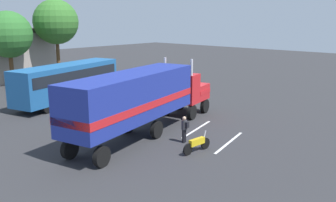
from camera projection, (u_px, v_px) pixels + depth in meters
name	position (u px, v px, depth m)	size (l,w,h in m)	color
ground_plane	(180.00, 113.00, 28.79)	(120.00, 120.00, 0.00)	#2D2D30
lane_stripe_near	(197.00, 129.00, 24.74)	(4.40, 0.16, 0.01)	silver
lane_stripe_mid	(229.00, 142.00, 22.10)	(4.40, 0.16, 0.01)	silver
semi_truck	(142.00, 97.00, 23.01)	(14.37, 5.46, 4.50)	red
person_bystander	(184.00, 128.00, 21.93)	(0.34, 0.47, 1.63)	black
parked_bus	(68.00, 79.00, 32.15)	(11.29, 5.20, 3.40)	#1E5999
motorcycle	(197.00, 144.00, 20.45)	(2.11, 0.34, 1.12)	black
tree_center	(56.00, 22.00, 43.46)	(5.31, 5.31, 9.54)	brown
tree_right	(8.00, 35.00, 39.36)	(5.04, 5.04, 8.13)	brown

